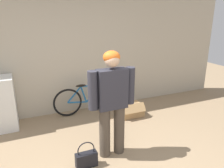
% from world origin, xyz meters
% --- Properties ---
extents(wall_back, '(8.00, 0.07, 2.60)m').
position_xyz_m(wall_back, '(0.00, 2.62, 1.30)').
color(wall_back, '#B7AD99').
rests_on(wall_back, ground_plane).
extents(person, '(0.72, 0.23, 1.61)m').
position_xyz_m(person, '(0.27, 0.77, 0.92)').
color(person, '#4C4238').
rests_on(person, ground_plane).
extents(bicycle, '(1.68, 0.46, 0.68)m').
position_xyz_m(bicycle, '(0.46, 2.35, 0.33)').
color(bicycle, black).
rests_on(bicycle, ground_plane).
extents(handbag, '(0.31, 0.12, 0.40)m').
position_xyz_m(handbag, '(-0.19, 0.62, 0.13)').
color(handbag, black).
rests_on(handbag, ground_plane).
extents(cardboard_box, '(0.51, 0.43, 0.32)m').
position_xyz_m(cardboard_box, '(1.17, 1.85, 0.13)').
color(cardboard_box, tan).
rests_on(cardboard_box, ground_plane).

